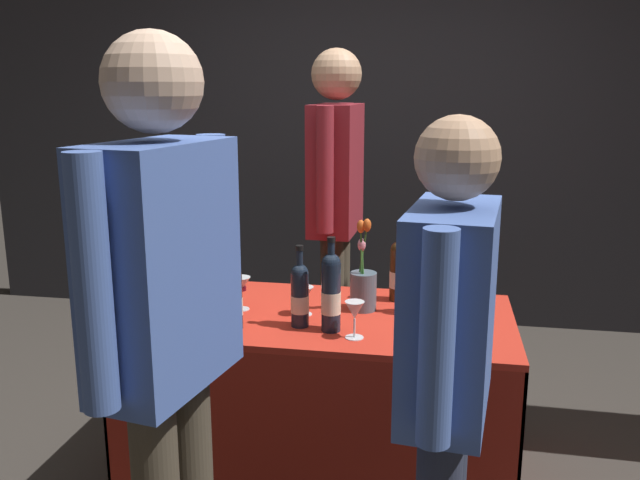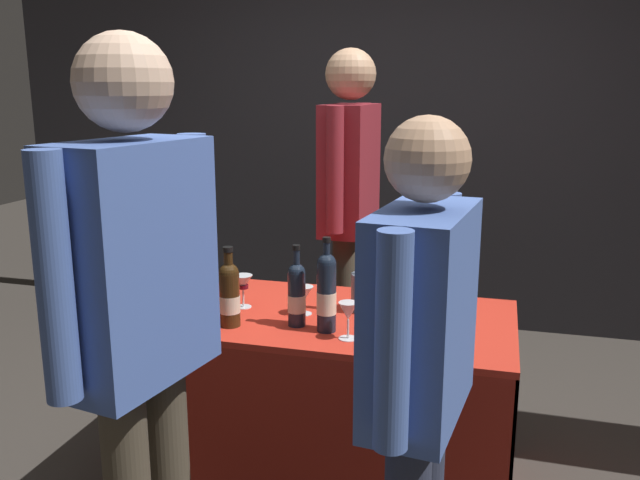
# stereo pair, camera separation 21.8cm
# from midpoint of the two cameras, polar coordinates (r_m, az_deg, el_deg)

# --- Properties ---
(ground_plane) EXTENTS (12.00, 12.00, 0.00)m
(ground_plane) POSITION_cam_midpoint_polar(r_m,az_deg,el_deg) (2.97, -2.23, -19.70)
(ground_plane) COLOR #38332D
(back_partition) EXTENTS (5.70, 0.12, 3.06)m
(back_partition) POSITION_cam_midpoint_polar(r_m,az_deg,el_deg) (4.56, 3.36, 12.04)
(back_partition) COLOR #2D2D33
(back_partition) RESTS_ON ground_plane
(tasting_table) EXTENTS (1.51, 0.75, 0.73)m
(tasting_table) POSITION_cam_midpoint_polar(r_m,az_deg,el_deg) (2.73, -2.32, -10.72)
(tasting_table) COLOR red
(tasting_table) RESTS_ON ground_plane
(featured_wine_bottle) EXTENTS (0.07, 0.07, 0.35)m
(featured_wine_bottle) POSITION_cam_midpoint_polar(r_m,az_deg,el_deg) (2.42, -1.63, -4.46)
(featured_wine_bottle) COLOR #192333
(featured_wine_bottle) RESTS_ON tasting_table
(display_bottle_0) EXTENTS (0.08, 0.08, 0.31)m
(display_bottle_0) POSITION_cam_midpoint_polar(r_m,az_deg,el_deg) (2.49, -10.09, -4.74)
(display_bottle_0) COLOR #38230F
(display_bottle_0) RESTS_ON tasting_table
(display_bottle_1) EXTENTS (0.07, 0.07, 0.31)m
(display_bottle_1) POSITION_cam_midpoint_polar(r_m,az_deg,el_deg) (2.48, -4.27, -4.67)
(display_bottle_1) COLOR #192333
(display_bottle_1) RESTS_ON tasting_table
(display_bottle_2) EXTENTS (0.08, 0.08, 0.32)m
(display_bottle_2) POSITION_cam_midpoint_polar(r_m,az_deg,el_deg) (2.78, 4.55, -2.58)
(display_bottle_2) COLOR #38230F
(display_bottle_2) RESTS_ON tasting_table
(display_bottle_3) EXTENTS (0.08, 0.08, 0.29)m
(display_bottle_3) POSITION_cam_midpoint_polar(r_m,az_deg,el_deg) (2.62, 6.58, -3.79)
(display_bottle_3) COLOR black
(display_bottle_3) RESTS_ON tasting_table
(wine_glass_near_vendor) EXTENTS (0.07, 0.07, 0.14)m
(wine_glass_near_vendor) POSITION_cam_midpoint_polar(r_m,az_deg,el_deg) (2.37, 0.35, -6.19)
(wine_glass_near_vendor) COLOR silver
(wine_glass_near_vendor) RESTS_ON tasting_table
(wine_glass_mid) EXTENTS (0.07, 0.07, 0.11)m
(wine_glass_mid) POSITION_cam_midpoint_polar(r_m,az_deg,el_deg) (2.62, -3.76, -4.72)
(wine_glass_mid) COLOR silver
(wine_glass_mid) RESTS_ON tasting_table
(wine_glass_near_taster) EXTENTS (0.08, 0.08, 0.14)m
(wine_glass_near_taster) POSITION_cam_midpoint_polar(r_m,az_deg,el_deg) (2.70, -9.13, -3.92)
(wine_glass_near_taster) COLOR silver
(wine_glass_near_taster) RESTS_ON tasting_table
(flower_vase) EXTENTS (0.11, 0.11, 0.38)m
(flower_vase) POSITION_cam_midpoint_polar(r_m,az_deg,el_deg) (2.66, 1.39, -4.00)
(flower_vase) COLOR slate
(flower_vase) RESTS_ON tasting_table
(vendor_presenter) EXTENTS (0.25, 0.61, 1.79)m
(vendor_presenter) POSITION_cam_midpoint_polar(r_m,az_deg,el_deg) (3.32, -0.51, 4.07)
(vendor_presenter) COLOR #4C4233
(vendor_presenter) RESTS_ON ground_plane
(taster_foreground_right) EXTENTS (0.28, 0.59, 1.74)m
(taster_foreground_right) POSITION_cam_midpoint_polar(r_m,az_deg,el_deg) (1.74, -16.67, -6.12)
(taster_foreground_right) COLOR #4C4233
(taster_foreground_right) RESTS_ON ground_plane
(taster_foreground_left) EXTENTS (0.26, 0.61, 1.54)m
(taster_foreground_left) POSITION_cam_midpoint_polar(r_m,az_deg,el_deg) (1.78, 7.46, -9.79)
(taster_foreground_left) COLOR #2D3347
(taster_foreground_left) RESTS_ON ground_plane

